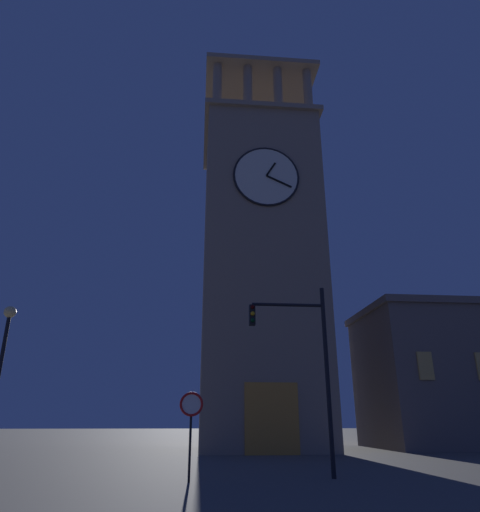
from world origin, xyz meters
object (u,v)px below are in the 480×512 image
object	(u,v)px
street_lamp	(2,356)
traffic_signal_near	(304,352)
no_horn_sign	(191,411)
clocktower	(259,269)

from	to	relation	value
street_lamp	traffic_signal_near	bearing A→B (deg)	175.65
traffic_signal_near	street_lamp	distance (m)	10.96
street_lamp	no_horn_sign	size ratio (longest dim) A/B	2.15
clocktower	no_horn_sign	world-z (taller)	clocktower
street_lamp	no_horn_sign	xyz separation A→B (m)	(-6.90, 1.44, -1.88)
street_lamp	no_horn_sign	world-z (taller)	street_lamp
street_lamp	no_horn_sign	bearing A→B (deg)	168.19
street_lamp	clocktower	bearing A→B (deg)	-127.76
traffic_signal_near	street_lamp	size ratio (longest dim) A/B	1.13
traffic_signal_near	no_horn_sign	world-z (taller)	traffic_signal_near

